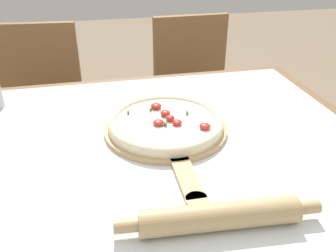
# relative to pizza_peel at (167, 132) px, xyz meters

# --- Properties ---
(dining_table) EXTENTS (1.20, 1.04, 0.77)m
(dining_table) POSITION_rel_pizza_peel_xyz_m (-0.04, -0.07, -0.12)
(dining_table) COLOR brown
(dining_table) RESTS_ON ground_plane
(towel_cloth) EXTENTS (1.12, 0.96, 0.00)m
(towel_cloth) POSITION_rel_pizza_peel_xyz_m (-0.04, -0.07, -0.01)
(towel_cloth) COLOR silver
(towel_cloth) RESTS_ON dining_table
(pizza_peel) EXTENTS (0.34, 0.50, 0.01)m
(pizza_peel) POSITION_rel_pizza_peel_xyz_m (0.00, 0.00, 0.00)
(pizza_peel) COLOR tan
(pizza_peel) RESTS_ON towel_cloth
(pizza) EXTENTS (0.32, 0.32, 0.03)m
(pizza) POSITION_rel_pizza_peel_xyz_m (0.00, 0.02, 0.02)
(pizza) COLOR beige
(pizza) RESTS_ON pizza_peel
(rolling_pin) EXTENTS (0.39, 0.07, 0.05)m
(rolling_pin) POSITION_rel_pizza_peel_xyz_m (0.02, -0.36, 0.02)
(rolling_pin) COLOR tan
(rolling_pin) RESTS_ON towel_cloth
(chair_left) EXTENTS (0.44, 0.44, 0.89)m
(chair_left) POSITION_rel_pizza_peel_xyz_m (-0.44, 0.80, -0.26)
(chair_left) COLOR brown
(chair_left) RESTS_ON ground_plane
(chair_right) EXTENTS (0.41, 0.41, 0.89)m
(chair_right) POSITION_rel_pizza_peel_xyz_m (0.31, 0.80, -0.26)
(chair_right) COLOR brown
(chair_right) RESTS_ON ground_plane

